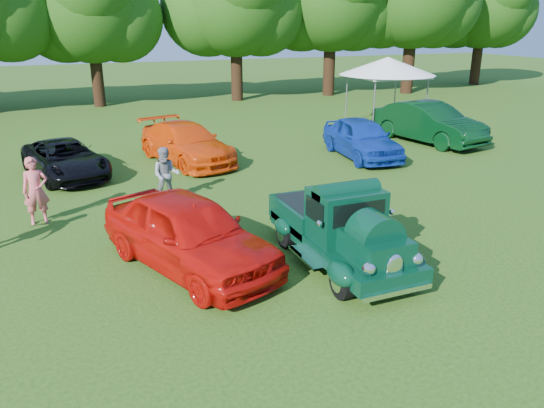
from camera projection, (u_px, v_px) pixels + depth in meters
name	position (u px, v px, depth m)	size (l,w,h in m)	color
ground	(272.00, 266.00, 11.51)	(120.00, 120.00, 0.00)	#234510
hero_pickup	(340.00, 230.00, 11.54)	(2.06, 4.42, 1.73)	black
red_convertible	(189.00, 233.00, 11.23)	(1.90, 4.72, 1.61)	#B30B07
back_car_black	(65.00, 159.00, 17.92)	(2.03, 4.39, 1.22)	black
back_car_orange	(186.00, 143.00, 19.69)	(2.02, 4.97, 1.44)	#DD3D07
back_car_blue	(362.00, 138.00, 20.40)	(1.79, 4.44, 1.51)	#0D2D98
back_car_green	(429.00, 123.00, 22.86)	(1.81, 5.19, 1.71)	black
spectator_pink	(36.00, 191.00, 13.70)	(0.65, 0.43, 1.78)	#CB5359
spectator_grey	(166.00, 175.00, 15.36)	(0.79, 0.62, 1.63)	gray
canopy_tent	(387.00, 67.00, 25.18)	(4.80, 4.80, 3.40)	white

